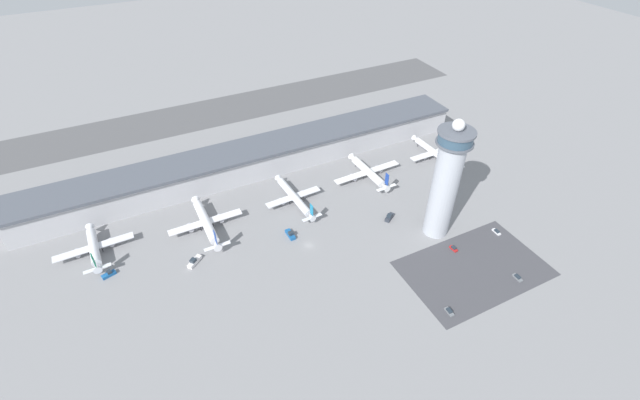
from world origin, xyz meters
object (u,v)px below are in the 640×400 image
airplane_gate_bravo (206,222)px  service_truck_catering (290,234)px  control_tower (446,181)px  car_navy_sedan (454,249)px  airplane_gate_echo (434,153)px  service_truck_baggage (389,217)px  airplane_gate_alpha (94,247)px  car_green_van (496,232)px  service_truck_water (109,274)px  car_blue_compact (449,311)px  car_white_wagon (517,278)px  service_truck_fuel (194,261)px  airplane_gate_charlie (294,197)px  airplane_gate_delta (368,172)px

airplane_gate_bravo → service_truck_catering: bearing=-33.3°
control_tower → car_navy_sedan: 32.79m
airplane_gate_echo → service_truck_baggage: bearing=-147.8°
airplane_gate_alpha → car_green_van: bearing=-22.1°
service_truck_baggage → service_truck_water: 133.73m
service_truck_water → car_blue_compact: 146.52m
airplane_gate_alpha → airplane_gate_echo: size_ratio=0.85×
service_truck_water → car_white_wagon: 179.33m
service_truck_baggage → car_green_van: (41.47, -31.98, -0.57)m
airplane_gate_alpha → airplane_gate_bravo: (50.66, -6.34, 0.41)m
service_truck_fuel → car_blue_compact: service_truck_fuel is taller
car_green_van → control_tower: bearing=150.8°
control_tower → service_truck_fuel: size_ratio=7.96×
service_truck_catering → car_white_wagon: 104.39m
control_tower → car_navy_sedan: bearing=-91.3°
car_blue_compact → car_white_wagon: bearing=1.4°
airplane_gate_charlie → airplane_gate_alpha: bearing=176.0°
airplane_gate_delta → car_navy_sedan: airplane_gate_delta is taller
car_blue_compact → airplane_gate_echo: bearing=55.1°
control_tower → airplane_gate_charlie: (-53.42, 50.55, -26.01)m
airplane_gate_bravo → car_navy_sedan: airplane_gate_bravo is taller
airplane_gate_delta → car_blue_compact: bearing=-101.4°
airplane_gate_charlie → airplane_gate_delta: 47.03m
control_tower → car_white_wagon: (12.99, -40.83, -29.48)m
airplane_gate_delta → service_truck_baggage: (-8.76, -35.57, -3.03)m
airplane_gate_delta → car_white_wagon: 95.77m
control_tower → airplane_gate_bravo: size_ratio=1.52×
airplane_gate_echo → service_truck_catering: bearing=-167.1°
airplane_gate_charlie → car_navy_sedan: (53.09, -64.97, -3.44)m
control_tower → service_truck_baggage: control_tower is taller
airplane_gate_delta → car_white_wagon: bearing=-78.3°
service_truck_baggage → airplane_gate_bravo: bearing=158.4°
service_truck_fuel → airplane_gate_charlie: bearing=18.6°
airplane_gate_delta → service_truck_water: bearing=-174.9°
airplane_gate_bravo → car_blue_compact: bearing=-51.1°
control_tower → airplane_gate_charlie: size_ratio=1.50×
car_white_wagon → car_blue_compact: size_ratio=1.01×
airplane_gate_alpha → airplane_gate_charlie: bearing=-4.0°
car_blue_compact → control_tower: bearing=58.5°
control_tower → airplane_gate_bravo: 115.44m
airplane_gate_echo → car_blue_compact: (-65.53, -93.86, -3.65)m
service_truck_water → car_green_van: (173.22, -54.93, -0.38)m
control_tower → service_truck_catering: 76.88m
airplane_gate_echo → car_white_wagon: bearing=-106.2°
airplane_gate_alpha → airplane_gate_echo: (191.03, -5.23, 0.15)m
airplane_gate_charlie → airplane_gate_echo: (93.42, 1.58, 0.21)m
car_blue_compact → airplane_gate_bravo: bearing=128.9°
airplane_gate_alpha → service_truck_catering: bearing=-18.9°
service_truck_catering → service_truck_water: bearing=171.5°
airplane_gate_alpha → service_truck_fuel: bearing=-33.7°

